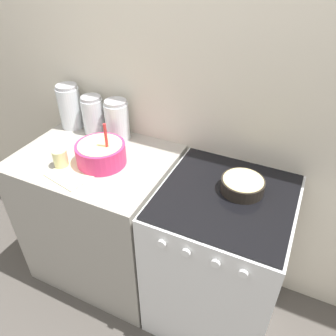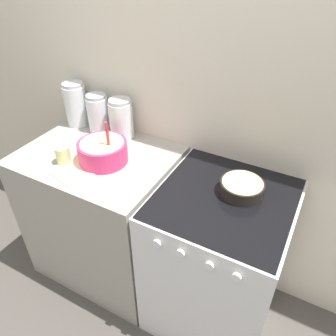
{
  "view_description": "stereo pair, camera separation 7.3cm",
  "coord_description": "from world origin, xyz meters",
  "px_view_note": "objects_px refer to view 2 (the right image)",
  "views": [
    {
      "loc": [
        0.6,
        -0.87,
        1.96
      ],
      "look_at": [
        0.02,
        0.35,
        0.98
      ],
      "focal_mm": 35.0,
      "sensor_mm": 36.0,
      "label": 1
    },
    {
      "loc": [
        0.67,
        -0.84,
        1.96
      ],
      "look_at": [
        0.02,
        0.35,
        0.98
      ],
      "focal_mm": 35.0,
      "sensor_mm": 36.0,
      "label": 2
    }
  ],
  "objects_px": {
    "mixing_bowl": "(103,151)",
    "storage_jar_right": "(121,121)",
    "baking_pan": "(242,187)",
    "stove": "(217,260)",
    "storage_jar_middle": "(98,115)",
    "tin_can": "(63,155)",
    "storage_jar_left": "(76,107)"
  },
  "relations": [
    {
      "from": "baking_pan",
      "to": "storage_jar_right",
      "type": "relative_size",
      "value": 0.87
    },
    {
      "from": "baking_pan",
      "to": "storage_jar_right",
      "type": "distance_m",
      "value": 0.84
    },
    {
      "from": "storage_jar_right",
      "to": "tin_can",
      "type": "distance_m",
      "value": 0.41
    },
    {
      "from": "storage_jar_left",
      "to": "storage_jar_middle",
      "type": "bearing_deg",
      "value": -0.0
    },
    {
      "from": "storage_jar_right",
      "to": "tin_can",
      "type": "bearing_deg",
      "value": -106.38
    },
    {
      "from": "storage_jar_left",
      "to": "storage_jar_right",
      "type": "bearing_deg",
      "value": 0.0
    },
    {
      "from": "stove",
      "to": "storage_jar_middle",
      "type": "distance_m",
      "value": 1.12
    },
    {
      "from": "storage_jar_middle",
      "to": "storage_jar_right",
      "type": "distance_m",
      "value": 0.17
    },
    {
      "from": "tin_can",
      "to": "baking_pan",
      "type": "bearing_deg",
      "value": 12.86
    },
    {
      "from": "stove",
      "to": "mixing_bowl",
      "type": "bearing_deg",
      "value": -177.65
    },
    {
      "from": "mixing_bowl",
      "to": "baking_pan",
      "type": "distance_m",
      "value": 0.76
    },
    {
      "from": "storage_jar_right",
      "to": "mixing_bowl",
      "type": "bearing_deg",
      "value": -76.67
    },
    {
      "from": "storage_jar_left",
      "to": "tin_can",
      "type": "height_order",
      "value": "storage_jar_left"
    },
    {
      "from": "mixing_bowl",
      "to": "storage_jar_middle",
      "type": "bearing_deg",
      "value": 131.28
    },
    {
      "from": "mixing_bowl",
      "to": "stove",
      "type": "bearing_deg",
      "value": 2.35
    },
    {
      "from": "stove",
      "to": "storage_jar_middle",
      "type": "relative_size",
      "value": 3.95
    },
    {
      "from": "mixing_bowl",
      "to": "storage_jar_middle",
      "type": "height_order",
      "value": "mixing_bowl"
    },
    {
      "from": "stove",
      "to": "storage_jar_right",
      "type": "distance_m",
      "value": 0.98
    },
    {
      "from": "stove",
      "to": "storage_jar_left",
      "type": "height_order",
      "value": "storage_jar_left"
    },
    {
      "from": "mixing_bowl",
      "to": "storage_jar_left",
      "type": "xyz_separation_m",
      "value": [
        -0.41,
        0.27,
        0.05
      ]
    },
    {
      "from": "stove",
      "to": "baking_pan",
      "type": "xyz_separation_m",
      "value": [
        0.06,
        0.06,
        0.5
      ]
    },
    {
      "from": "mixing_bowl",
      "to": "baking_pan",
      "type": "height_order",
      "value": "mixing_bowl"
    },
    {
      "from": "stove",
      "to": "storage_jar_middle",
      "type": "height_order",
      "value": "storage_jar_middle"
    },
    {
      "from": "storage_jar_right",
      "to": "tin_can",
      "type": "relative_size",
      "value": 2.45
    },
    {
      "from": "storage_jar_middle",
      "to": "storage_jar_right",
      "type": "height_order",
      "value": "storage_jar_right"
    },
    {
      "from": "mixing_bowl",
      "to": "tin_can",
      "type": "bearing_deg",
      "value": -146.33
    },
    {
      "from": "mixing_bowl",
      "to": "storage_jar_left",
      "type": "bearing_deg",
      "value": 146.64
    },
    {
      "from": "stove",
      "to": "mixing_bowl",
      "type": "height_order",
      "value": "mixing_bowl"
    },
    {
      "from": "storage_jar_middle",
      "to": "tin_can",
      "type": "bearing_deg",
      "value": -81.4
    },
    {
      "from": "baking_pan",
      "to": "storage_jar_middle",
      "type": "relative_size",
      "value": 0.89
    },
    {
      "from": "stove",
      "to": "storage_jar_left",
      "type": "xyz_separation_m",
      "value": [
        -1.11,
        0.24,
        0.59
      ]
    },
    {
      "from": "mixing_bowl",
      "to": "storage_jar_right",
      "type": "bearing_deg",
      "value": 103.33
    }
  ]
}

